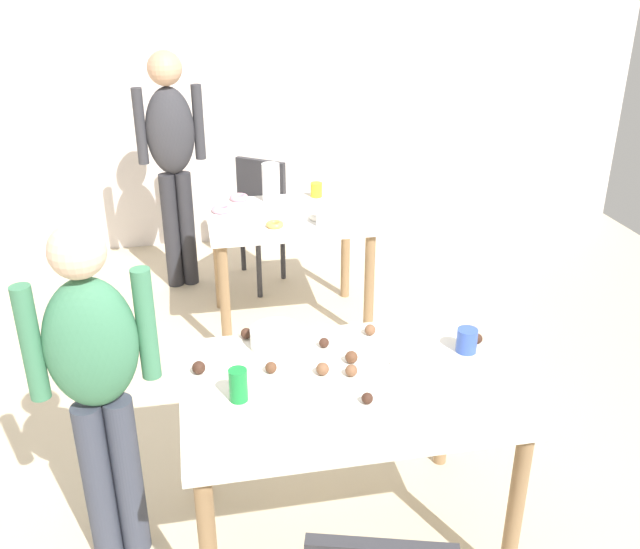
# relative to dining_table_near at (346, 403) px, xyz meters

# --- Properties ---
(ground_plane) EXTENTS (6.40, 6.40, 0.00)m
(ground_plane) POSITION_rel_dining_table_near_xyz_m (0.02, 0.20, -0.65)
(ground_plane) COLOR beige
(wall_back) EXTENTS (6.40, 0.10, 2.60)m
(wall_back) POSITION_rel_dining_table_near_xyz_m (0.02, 3.40, 0.65)
(wall_back) COLOR silver
(wall_back) RESTS_ON ground_plane
(dining_table_near) EXTENTS (1.21, 0.84, 0.75)m
(dining_table_near) POSITION_rel_dining_table_near_xyz_m (0.00, 0.00, 0.00)
(dining_table_near) COLOR silver
(dining_table_near) RESTS_ON ground_plane
(dining_table_far) EXTENTS (0.98, 0.75, 0.75)m
(dining_table_far) POSITION_rel_dining_table_near_xyz_m (0.07, 1.84, -0.02)
(dining_table_far) COLOR white
(dining_table_far) RESTS_ON ground_plane
(chair_far_table) EXTENTS (0.56, 0.56, 0.87)m
(chair_far_table) POSITION_rel_dining_table_near_xyz_m (-0.07, 2.55, -0.16)
(chair_far_table) COLOR #2D2D33
(chair_far_table) RESTS_ON ground_plane
(person_girl_near) EXTENTS (0.46, 0.25, 1.40)m
(person_girl_near) POSITION_rel_dining_table_near_xyz_m (-0.89, 0.09, 0.18)
(person_girl_near) COLOR #383D4C
(person_girl_near) RESTS_ON ground_plane
(person_adult_far) EXTENTS (0.46, 0.24, 1.63)m
(person_adult_far) POSITION_rel_dining_table_near_xyz_m (-0.60, 2.58, 0.33)
(person_adult_far) COLOR #28282D
(person_adult_far) RESTS_ON ground_plane
(mixing_bowl) EXTENTS (0.21, 0.21, 0.07)m
(mixing_bowl) POSITION_rel_dining_table_near_xyz_m (-0.22, 0.31, 0.13)
(mixing_bowl) COLOR white
(mixing_bowl) RESTS_ON dining_table_near
(soda_can) EXTENTS (0.07, 0.07, 0.12)m
(soda_can) POSITION_rel_dining_table_near_xyz_m (-0.40, -0.04, 0.16)
(soda_can) COLOR #198438
(soda_can) RESTS_ON dining_table_near
(fork_near) EXTENTS (0.17, 0.02, 0.01)m
(fork_near) POSITION_rel_dining_table_near_xyz_m (0.27, 0.08, 0.10)
(fork_near) COLOR silver
(fork_near) RESTS_ON dining_table_near
(cup_near_0) EXTENTS (0.08, 0.08, 0.10)m
(cup_near_0) POSITION_rel_dining_table_near_xyz_m (0.51, 0.12, 0.14)
(cup_near_0) COLOR #3351B2
(cup_near_0) RESTS_ON dining_table_near
(cake_ball_0) EXTENTS (0.05, 0.05, 0.05)m
(cake_ball_0) POSITION_rel_dining_table_near_xyz_m (-0.33, 0.38, 0.12)
(cake_ball_0) COLOR #3D2319
(cake_ball_0) RESTS_ON dining_table_near
(cake_ball_1) EXTENTS (0.05, 0.05, 0.05)m
(cake_ball_1) POSITION_rel_dining_table_near_xyz_m (-0.53, 0.16, 0.12)
(cake_ball_1) COLOR #3D2319
(cake_ball_1) RESTS_ON dining_table_near
(cake_ball_2) EXTENTS (0.04, 0.04, 0.04)m
(cake_ball_2) POSITION_rel_dining_table_near_xyz_m (-0.03, 0.25, 0.12)
(cake_ball_2) COLOR #3D2319
(cake_ball_2) RESTS_ON dining_table_near
(cake_ball_3) EXTENTS (0.05, 0.05, 0.05)m
(cake_ball_3) POSITION_rel_dining_table_near_xyz_m (-0.08, 0.06, 0.12)
(cake_ball_3) COLOR brown
(cake_ball_3) RESTS_ON dining_table_near
(cake_ball_4) EXTENTS (0.05, 0.05, 0.05)m
(cake_ball_4) POSITION_rel_dining_table_near_xyz_m (0.03, 0.03, 0.12)
(cake_ball_4) COLOR brown
(cake_ball_4) RESTS_ON dining_table_near
(cake_ball_5) EXTENTS (0.04, 0.04, 0.04)m
(cake_ball_5) POSITION_rel_dining_table_near_xyz_m (0.04, -0.15, 0.12)
(cake_ball_5) COLOR #3D2319
(cake_ball_5) RESTS_ON dining_table_near
(cake_ball_6) EXTENTS (0.04, 0.04, 0.04)m
(cake_ball_6) POSITION_rel_dining_table_near_xyz_m (0.58, 0.17, 0.12)
(cake_ball_6) COLOR #3D2319
(cake_ball_6) RESTS_ON dining_table_near
(cake_ball_7) EXTENTS (0.05, 0.05, 0.05)m
(cake_ball_7) POSITION_rel_dining_table_near_xyz_m (0.17, 0.32, 0.12)
(cake_ball_7) COLOR brown
(cake_ball_7) RESTS_ON dining_table_near
(cake_ball_8) EXTENTS (0.04, 0.04, 0.04)m
(cake_ball_8) POSITION_rel_dining_table_near_xyz_m (-0.27, 0.11, 0.12)
(cake_ball_8) COLOR brown
(cake_ball_8) RESTS_ON dining_table_near
(cake_ball_9) EXTENTS (0.05, 0.05, 0.05)m
(cake_ball_9) POSITION_rel_dining_table_near_xyz_m (0.05, 0.12, 0.12)
(cake_ball_9) COLOR brown
(cake_ball_9) RESTS_ON dining_table_near
(pitcher_far) EXTENTS (0.11, 0.11, 0.24)m
(pitcher_far) POSITION_rel_dining_table_near_xyz_m (-0.00, 2.10, 0.22)
(pitcher_far) COLOR white
(pitcher_far) RESTS_ON dining_table_far
(cup_far_0) EXTENTS (0.08, 0.08, 0.11)m
(cup_far_0) POSITION_rel_dining_table_near_xyz_m (0.23, 1.60, 0.15)
(cup_far_0) COLOR white
(cup_far_0) RESTS_ON dining_table_far
(cup_far_1) EXTENTS (0.07, 0.07, 0.09)m
(cup_far_1) POSITION_rel_dining_table_near_xyz_m (0.29, 2.12, 0.14)
(cup_far_1) COLOR yellow
(cup_far_1) RESTS_ON dining_table_far
(donut_far_0) EXTENTS (0.13, 0.13, 0.04)m
(donut_far_0) POSITION_rel_dining_table_near_xyz_m (0.23, 1.71, 0.11)
(donut_far_0) COLOR white
(donut_far_0) RESTS_ON dining_table_far
(donut_far_1) EXTENTS (0.12, 0.12, 0.04)m
(donut_far_1) POSITION_rel_dining_table_near_xyz_m (-0.32, 1.94, 0.11)
(donut_far_1) COLOR pink
(donut_far_1) RESTS_ON dining_table_far
(donut_far_2) EXTENTS (0.12, 0.12, 0.03)m
(donut_far_2) POSITION_rel_dining_table_near_xyz_m (-0.20, 2.15, 0.11)
(donut_far_2) COLOR pink
(donut_far_2) RESTS_ON dining_table_far
(donut_far_3) EXTENTS (0.10, 0.10, 0.03)m
(donut_far_3) POSITION_rel_dining_table_near_xyz_m (-0.04, 1.63, 0.11)
(donut_far_3) COLOR gold
(donut_far_3) RESTS_ON dining_table_far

